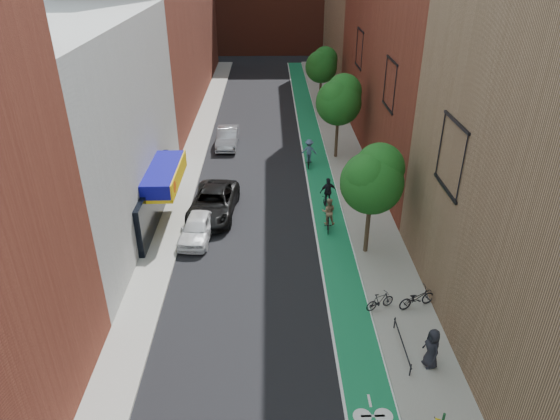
{
  "coord_description": "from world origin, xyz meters",
  "views": [
    {
      "loc": [
        0.27,
        -13.56,
        15.55
      ],
      "look_at": [
        0.84,
        12.43,
        1.5
      ],
      "focal_mm": 32.0,
      "sensor_mm": 36.0,
      "label": 1
    }
  ],
  "objects": [
    {
      "name": "parked_car_white",
      "position": [
        -4.03,
        11.83,
        0.73
      ],
      "size": [
        2.15,
        4.43,
        1.46
      ],
      "primitive_type": "imported",
      "rotation": [
        0.0,
        0.0,
        -0.1
      ],
      "color": "white",
      "rests_on": "ground"
    },
    {
      "name": "cyclist_lane_near",
      "position": [
        3.77,
        12.69,
        0.88
      ],
      "size": [
        0.89,
        1.69,
        2.06
      ],
      "rotation": [
        0.0,
        0.0,
        3.05
      ],
      "color": "black",
      "rests_on": "ground"
    },
    {
      "name": "sidewalk_left",
      "position": [
        -6.0,
        26.0,
        0.07
      ],
      "size": [
        2.0,
        68.0,
        0.15
      ],
      "primitive_type": "cube",
      "color": "gray",
      "rests_on": "ground"
    },
    {
      "name": "sidewalk_right",
      "position": [
        6.5,
        26.0,
        0.07
      ],
      "size": [
        3.0,
        68.0,
        0.15
      ],
      "primitive_type": "cube",
      "color": "gray",
      "rests_on": "ground"
    },
    {
      "name": "parked_car_black",
      "position": [
        -3.38,
        14.73,
        0.83
      ],
      "size": [
        3.23,
        6.19,
        1.67
      ],
      "primitive_type": "imported",
      "rotation": [
        0.0,
        0.0,
        -0.08
      ],
      "color": "black",
      "rests_on": "ground"
    },
    {
      "name": "pedestrian",
      "position": [
        6.74,
        1.35,
        1.06
      ],
      "size": [
        0.77,
        1.0,
        1.83
      ],
      "primitive_type": "imported",
      "rotation": [
        0.0,
        0.0,
        -1.33
      ],
      "color": "black",
      "rests_on": "sidewalk_right"
    },
    {
      "name": "bike_lane",
      "position": [
        4.0,
        26.0,
        0.01
      ],
      "size": [
        2.0,
        68.0,
        0.01
      ],
      "primitive_type": "cube",
      "color": "#147346",
      "rests_on": "ground"
    },
    {
      "name": "cyclist_lane_far",
      "position": [
        3.31,
        22.47,
        0.97
      ],
      "size": [
        1.24,
        1.81,
        2.16
      ],
      "rotation": [
        0.0,
        0.0,
        3.02
      ],
      "color": "black",
      "rests_on": "ground"
    },
    {
      "name": "parked_bike_mid",
      "position": [
        5.4,
        4.97,
        0.6
      ],
      "size": [
        1.55,
        0.97,
        0.9
      ],
      "primitive_type": "imported",
      "rotation": [
        0.0,
        0.0,
        1.97
      ],
      "color": "black",
      "rests_on": "sidewalk_right"
    },
    {
      "name": "parked_car_silver",
      "position": [
        -3.33,
        26.9,
        0.79
      ],
      "size": [
        1.75,
        4.82,
        1.58
      ],
      "primitive_type": "imported",
      "rotation": [
        0.0,
        0.0,
        -0.02
      ],
      "color": "#95979D",
      "rests_on": "ground"
    },
    {
      "name": "cyclist_lane_mid",
      "position": [
        4.01,
        15.27,
        0.91
      ],
      "size": [
        1.17,
        1.63,
        2.21
      ],
      "rotation": [
        0.0,
        0.0,
        3.4
      ],
      "color": "black",
      "rests_on": "ground"
    },
    {
      "name": "tree_near",
      "position": [
        5.65,
        10.02,
        4.66
      ],
      "size": [
        3.4,
        3.36,
        6.42
      ],
      "color": "#332619",
      "rests_on": "ground"
    },
    {
      "name": "building_right_mid_red",
      "position": [
        12.0,
        26.0,
        11.0
      ],
      "size": [
        8.0,
        28.0,
        22.0
      ],
      "primitive_type": "cube",
      "color": "maroon",
      "rests_on": "ground"
    },
    {
      "name": "parked_bike_far",
      "position": [
        7.16,
        5.08,
        0.65
      ],
      "size": [
        2.03,
        1.28,
        1.01
      ],
      "primitive_type": "imported",
      "rotation": [
        0.0,
        0.0,
        1.92
      ],
      "color": "black",
      "rests_on": "sidewalk_right"
    },
    {
      "name": "ground",
      "position": [
        0.0,
        0.0,
        0.0
      ],
      "size": [
        160.0,
        160.0,
        0.0
      ],
      "primitive_type": "plane",
      "color": "black",
      "rests_on": "ground"
    },
    {
      "name": "tree_mid",
      "position": [
        5.65,
        24.02,
        4.89
      ],
      "size": [
        3.55,
        3.53,
        6.74
      ],
      "color": "#332619",
      "rests_on": "ground"
    },
    {
      "name": "tree_far",
      "position": [
        5.65,
        38.02,
        4.5
      ],
      "size": [
        3.3,
        3.25,
        6.21
      ],
      "color": "#332619",
      "rests_on": "ground"
    },
    {
      "name": "building_left_white",
      "position": [
        -11.0,
        14.0,
        6.0
      ],
      "size": [
        8.0,
        20.0,
        12.0
      ],
      "primitive_type": "cube",
      "color": "silver",
      "rests_on": "ground"
    },
    {
      "name": "building_right_far_tan",
      "position": [
        12.0,
        50.0,
        9.0
      ],
      "size": [
        8.0,
        20.0,
        18.0
      ],
      "primitive_type": "cube",
      "color": "#8C6B4C",
      "rests_on": "ground"
    }
  ]
}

